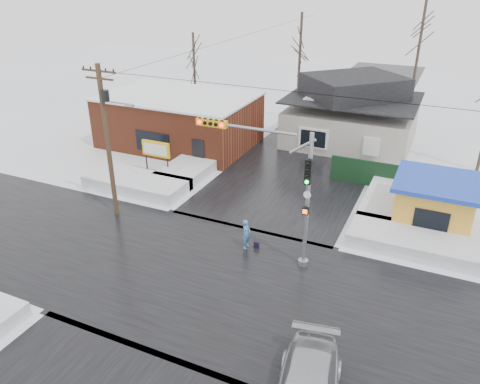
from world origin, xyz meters
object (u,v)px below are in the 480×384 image
at_px(utility_pole, 108,134).
at_px(kiosk, 434,202).
at_px(traffic_signal, 277,178).
at_px(pedestrian, 246,234).
at_px(marquee_sign, 156,150).

xyz_separation_m(utility_pole, kiosk, (17.43, 6.49, -3.65)).
xyz_separation_m(traffic_signal, utility_pole, (-10.36, 0.53, 0.57)).
xyz_separation_m(kiosk, pedestrian, (-8.76, -6.72, -0.63)).
relative_size(traffic_signal, utility_pole, 0.78).
relative_size(utility_pole, kiosk, 1.96).
distance_m(kiosk, pedestrian, 11.06).
height_order(traffic_signal, pedestrian, traffic_signal).
relative_size(utility_pole, pedestrian, 5.43).
bearing_deg(traffic_signal, utility_pole, 177.05).
xyz_separation_m(marquee_sign, kiosk, (18.50, 0.50, -0.46)).
distance_m(traffic_signal, pedestrian, 4.09).
height_order(utility_pole, pedestrian, utility_pole).
xyz_separation_m(traffic_signal, marquee_sign, (-11.43, 6.53, -2.62)).
bearing_deg(utility_pole, traffic_signal, -2.95).
xyz_separation_m(utility_pole, pedestrian, (8.67, -0.22, -4.28)).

